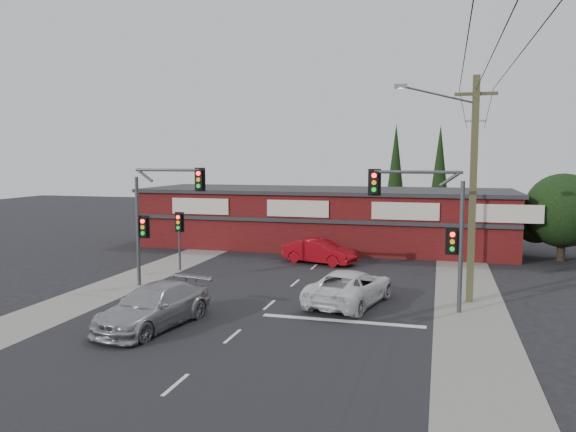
% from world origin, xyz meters
% --- Properties ---
extents(ground, '(120.00, 120.00, 0.00)m').
position_xyz_m(ground, '(0.00, 0.00, 0.00)').
color(ground, black).
rests_on(ground, ground).
extents(road_strip, '(14.00, 70.00, 0.01)m').
position_xyz_m(road_strip, '(0.00, 5.00, 0.01)').
color(road_strip, black).
rests_on(road_strip, ground).
extents(verge_left, '(3.00, 70.00, 0.02)m').
position_xyz_m(verge_left, '(-8.50, 5.00, 0.01)').
color(verge_left, gray).
rests_on(verge_left, ground).
extents(verge_right, '(3.00, 70.00, 0.02)m').
position_xyz_m(verge_right, '(8.50, 5.00, 0.01)').
color(verge_right, gray).
rests_on(verge_right, ground).
extents(stop_line, '(6.50, 0.35, 0.01)m').
position_xyz_m(stop_line, '(3.50, -1.50, 0.01)').
color(stop_line, silver).
rests_on(stop_line, ground).
extents(white_suv, '(3.71, 5.94, 1.53)m').
position_xyz_m(white_suv, '(3.38, 1.21, 0.77)').
color(white_suv, white).
rests_on(white_suv, ground).
extents(silver_suv, '(3.14, 5.76, 1.58)m').
position_xyz_m(silver_suv, '(-3.33, -4.11, 0.79)').
color(silver_suv, '#A2A4A7').
rests_on(silver_suv, ground).
extents(red_sedan, '(4.80, 2.81, 1.50)m').
position_xyz_m(red_sedan, '(0.07, 10.24, 0.75)').
color(red_sedan, '#980911').
rests_on(red_sedan, ground).
extents(lane_dashes, '(0.12, 51.29, 0.01)m').
position_xyz_m(lane_dashes, '(0.00, 6.84, 0.01)').
color(lane_dashes, silver).
rests_on(lane_dashes, ground).
extents(shop_building, '(27.30, 8.40, 4.22)m').
position_xyz_m(shop_building, '(-0.99, 16.99, 2.13)').
color(shop_building, '#501011').
rests_on(shop_building, ground).
extents(tree_cluster, '(5.90, 5.10, 5.50)m').
position_xyz_m(tree_cluster, '(14.69, 15.44, 2.90)').
color(tree_cluster, '#2D2116').
rests_on(tree_cluster, ground).
extents(conifer_near, '(1.80, 1.80, 9.25)m').
position_xyz_m(conifer_near, '(3.50, 24.00, 5.48)').
color(conifer_near, '#2D2116').
rests_on(conifer_near, ground).
extents(conifer_far, '(1.80, 1.80, 9.25)m').
position_xyz_m(conifer_far, '(7.00, 26.00, 5.48)').
color(conifer_far, '#2D2116').
rests_on(conifer_far, ground).
extents(traffic_mast_left, '(3.77, 0.27, 5.97)m').
position_xyz_m(traffic_mast_left, '(-6.43, 2.00, 3.93)').
color(traffic_mast_left, '#47494C').
rests_on(traffic_mast_left, ground).
extents(traffic_mast_right, '(3.96, 0.27, 5.97)m').
position_xyz_m(traffic_mast_right, '(6.86, 1.00, 3.95)').
color(traffic_mast_right, '#47494C').
rests_on(traffic_mast_right, ground).
extents(pedestal_signal, '(0.55, 0.27, 3.38)m').
position_xyz_m(pedestal_signal, '(-7.20, 6.01, 2.41)').
color(pedestal_signal, '#47494C').
rests_on(pedestal_signal, ground).
extents(utility_pole, '(4.38, 0.59, 10.00)m').
position_xyz_m(utility_pole, '(8.36, 2.99, 5.40)').
color(utility_pole, brown).
rests_on(utility_pole, ground).
extents(steel_pole, '(1.20, 0.16, 9.00)m').
position_xyz_m(steel_pole, '(9.00, 12.00, 4.70)').
color(steel_pole, gray).
rests_on(steel_pole, ground).
extents(power_lines, '(2.01, 29.00, 1.22)m').
position_xyz_m(power_lines, '(8.47, -2.47, 9.04)').
color(power_lines, black).
rests_on(power_lines, ground).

